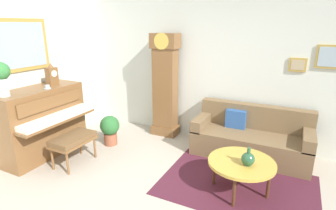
{
  "coord_description": "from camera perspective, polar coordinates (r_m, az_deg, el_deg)",
  "views": [
    {
      "loc": [
        1.56,
        -2.42,
        2.18
      ],
      "look_at": [
        -0.2,
        1.15,
        0.96
      ],
      "focal_mm": 28.3,
      "sensor_mm": 36.0,
      "label": 1
    }
  ],
  "objects": [
    {
      "name": "mantel_clock",
      "position": [
        5.0,
        -23.75,
        5.94
      ],
      "size": [
        0.13,
        0.18,
        0.38
      ],
      "color": "brown",
      "rests_on": "piano"
    },
    {
      "name": "grandfather_clock",
      "position": [
        5.23,
        -0.59,
        3.61
      ],
      "size": [
        0.52,
        0.34,
        2.03
      ],
      "color": "brown",
      "rests_on": "ground_plane"
    },
    {
      "name": "teacup",
      "position": [
        4.76,
        -24.55,
        3.52
      ],
      "size": [
        0.12,
        0.12,
        0.06
      ],
      "color": "#ADC6D6",
      "rests_on": "piano"
    },
    {
      "name": "ground_plane",
      "position": [
        3.64,
        -5.57,
        -20.81
      ],
      "size": [
        6.4,
        6.0,
        0.1
      ],
      "primitive_type": "cube",
      "color": "#B2A899"
    },
    {
      "name": "potted_plant",
      "position": [
        5.06,
        -12.4,
        -4.91
      ],
      "size": [
        0.36,
        0.36,
        0.56
      ],
      "color": "#935138",
      "rests_on": "ground_plane"
    },
    {
      "name": "coffee_table",
      "position": [
        3.71,
        15.54,
        -12.01
      ],
      "size": [
        0.88,
        0.88,
        0.45
      ],
      "color": "gold",
      "rests_on": "ground_plane"
    },
    {
      "name": "flower_vase",
      "position": [
        4.48,
        -32.33,
        5.48
      ],
      "size": [
        0.26,
        0.26,
        0.58
      ],
      "color": "silver",
      "rests_on": "piano"
    },
    {
      "name": "piano",
      "position": [
        4.99,
        -25.53,
        -3.24
      ],
      "size": [
        0.87,
        1.44,
        1.17
      ],
      "color": "brown",
      "rests_on": "ground_plane"
    },
    {
      "name": "wall_back",
      "position": [
        5.12,
        8.42,
        8.12
      ],
      "size": [
        5.3,
        0.13,
        2.8
      ],
      "color": "silver",
      "rests_on": "ground_plane"
    },
    {
      "name": "piano_bench",
      "position": [
        4.51,
        -19.77,
        -7.16
      ],
      "size": [
        0.42,
        0.7,
        0.48
      ],
      "color": "brown",
      "rests_on": "ground_plane"
    },
    {
      "name": "area_rug",
      "position": [
        4.02,
        14.66,
        -16.29
      ],
      "size": [
        2.1,
        1.5,
        0.01
      ],
      "primitive_type": "cube",
      "color": "#4C1E2D",
      "rests_on": "ground_plane"
    },
    {
      "name": "green_jug",
      "position": [
        3.58,
        16.85,
        -11.05
      ],
      "size": [
        0.17,
        0.17,
        0.24
      ],
      "color": "#234C33",
      "rests_on": "coffee_table"
    },
    {
      "name": "couch",
      "position": [
        4.78,
        17.39,
        -6.75
      ],
      "size": [
        1.9,
        0.8,
        0.84
      ],
      "color": "brown",
      "rests_on": "ground_plane"
    }
  ]
}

